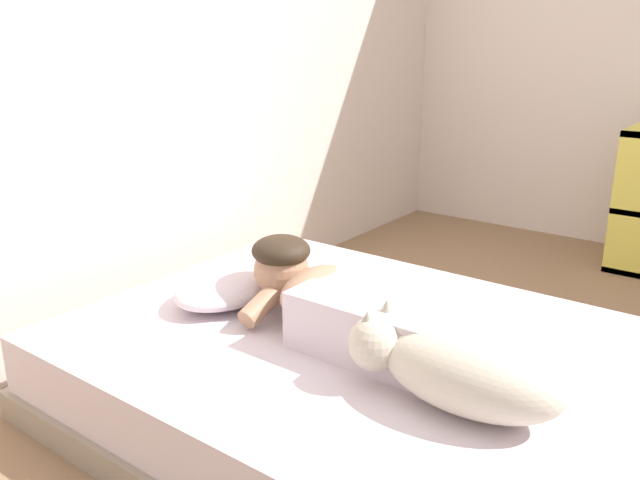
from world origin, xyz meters
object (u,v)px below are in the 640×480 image
(bed, at_px, (377,384))
(coffee_cup, at_px, (293,279))
(dog, at_px, (458,369))
(pillow, at_px, (237,284))
(person_lying, at_px, (371,307))
(cell_phone, at_px, (367,366))

(bed, relative_size, coffee_cup, 16.12)
(coffee_cup, bearing_deg, dog, -113.75)
(pillow, xyz_separation_m, person_lying, (0.01, -0.57, 0.05))
(coffee_cup, relative_size, cell_phone, 0.89)
(bed, xyz_separation_m, pillow, (-0.01, 0.60, 0.21))
(person_lying, relative_size, coffee_cup, 7.36)
(person_lying, distance_m, cell_phone, 0.21)
(pillow, bearing_deg, person_lying, -88.88)
(pillow, xyz_separation_m, cell_phone, (-0.15, -0.66, -0.05))
(pillow, height_order, dog, dog)
(person_lying, xyz_separation_m, dog, (-0.19, -0.39, -0.00))
(pillow, distance_m, dog, 0.97)
(person_lying, xyz_separation_m, cell_phone, (-0.16, -0.10, -0.10))
(person_lying, distance_m, dog, 0.43)
(dog, bearing_deg, cell_phone, 83.98)
(pillow, distance_m, cell_phone, 0.68)
(pillow, height_order, coffee_cup, pillow)
(bed, height_order, coffee_cup, coffee_cup)
(person_lying, height_order, dog, person_lying)
(pillow, relative_size, coffee_cup, 4.16)
(bed, height_order, pillow, pillow)
(bed, bearing_deg, dog, -118.05)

